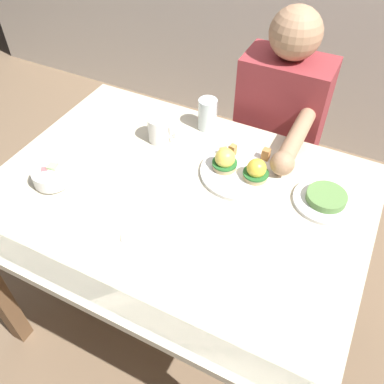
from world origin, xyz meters
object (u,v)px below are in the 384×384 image
(dining_table, at_px, (176,217))
(eggs_benedict_plate, at_px, (240,168))
(coffee_mug, at_px, (160,129))
(fork, at_px, (144,236))
(side_plate, at_px, (326,199))
(fruit_bowl, at_px, (52,176))
(diner_person, at_px, (277,129))
(water_glass_near, at_px, (207,116))

(dining_table, xyz_separation_m, eggs_benedict_plate, (0.15, 0.18, 0.13))
(eggs_benedict_plate, xyz_separation_m, coffee_mug, (-0.33, 0.04, 0.03))
(coffee_mug, distance_m, fork, 0.45)
(fork, relative_size, side_plate, 0.70)
(fruit_bowl, height_order, fork, fruit_bowl)
(coffee_mug, distance_m, diner_person, 0.53)
(diner_person, bearing_deg, eggs_benedict_plate, -91.14)
(fruit_bowl, relative_size, diner_person, 0.11)
(dining_table, relative_size, diner_person, 1.05)
(fork, relative_size, diner_person, 0.12)
(coffee_mug, height_order, side_plate, coffee_mug)
(side_plate, distance_m, diner_person, 0.51)
(water_glass_near, relative_size, side_plate, 0.61)
(coffee_mug, bearing_deg, diner_person, 48.26)
(eggs_benedict_plate, distance_m, fork, 0.40)
(water_glass_near, bearing_deg, dining_table, -80.54)
(water_glass_near, bearing_deg, fruit_bowl, -122.86)
(eggs_benedict_plate, bearing_deg, dining_table, -128.52)
(eggs_benedict_plate, relative_size, fruit_bowl, 2.25)
(fruit_bowl, bearing_deg, diner_person, 53.68)
(eggs_benedict_plate, xyz_separation_m, water_glass_near, (-0.21, 0.19, 0.03))
(fork, bearing_deg, coffee_mug, 114.01)
(fork, distance_m, side_plate, 0.57)
(dining_table, height_order, coffee_mug, coffee_mug)
(fruit_bowl, xyz_separation_m, coffee_mug, (0.20, 0.35, 0.02))
(side_plate, bearing_deg, water_glass_near, 159.39)
(fruit_bowl, height_order, diner_person, diner_person)
(coffee_mug, bearing_deg, dining_table, -50.58)
(dining_table, xyz_separation_m, fork, (0.00, -0.19, 0.11))
(eggs_benedict_plate, height_order, water_glass_near, water_glass_near)
(fork, distance_m, diner_person, 0.81)
(dining_table, distance_m, eggs_benedict_plate, 0.27)
(dining_table, distance_m, coffee_mug, 0.33)
(dining_table, distance_m, water_glass_near, 0.41)
(fruit_bowl, relative_size, coffee_mug, 1.08)
(eggs_benedict_plate, height_order, fork, eggs_benedict_plate)
(fruit_bowl, height_order, water_glass_near, water_glass_near)
(dining_table, height_order, fruit_bowl, fruit_bowl)
(fruit_bowl, bearing_deg, eggs_benedict_plate, 30.65)
(dining_table, bearing_deg, fork, -89.86)
(eggs_benedict_plate, relative_size, side_plate, 1.35)
(eggs_benedict_plate, distance_m, side_plate, 0.29)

